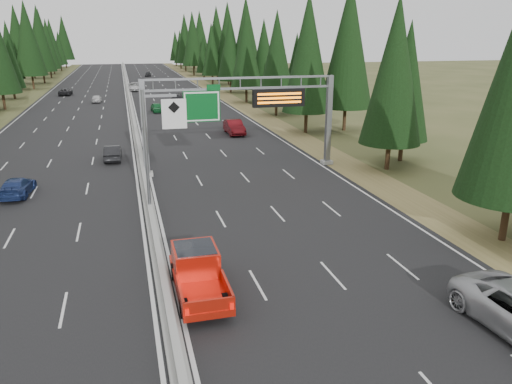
# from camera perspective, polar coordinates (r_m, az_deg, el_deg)

# --- Properties ---
(road) EXTENTS (32.00, 260.00, 0.08)m
(road) POSITION_cam_1_polar(r_m,az_deg,el_deg) (86.27, -14.16, 9.57)
(road) COLOR black
(road) RESTS_ON ground
(shoulder_right) EXTENTS (3.60, 260.00, 0.06)m
(shoulder_right) POSITION_cam_1_polar(r_m,az_deg,el_deg) (88.32, -2.38, 10.24)
(shoulder_right) COLOR olive
(shoulder_right) RESTS_ON ground
(shoulder_left) EXTENTS (3.60, 260.00, 0.06)m
(shoulder_left) POSITION_cam_1_polar(r_m,az_deg,el_deg) (87.86, -25.95, 8.48)
(shoulder_left) COLOR #3D4620
(shoulder_left) RESTS_ON ground
(median_barrier) EXTENTS (0.70, 260.00, 0.85)m
(median_barrier) POSITION_cam_1_polar(r_m,az_deg,el_deg) (86.22, -14.18, 9.81)
(median_barrier) COLOR gray
(median_barrier) RESTS_ON road
(sign_gantry) EXTENTS (16.75, 0.98, 7.80)m
(sign_gantry) POSITION_cam_1_polar(r_m,az_deg,el_deg) (42.07, -0.88, 9.47)
(sign_gantry) COLOR slate
(sign_gantry) RESTS_ON road
(hov_sign_pole) EXTENTS (2.80, 0.50, 8.00)m
(hov_sign_pole) POSITION_cam_1_polar(r_m,az_deg,el_deg) (31.22, -11.41, 5.30)
(hov_sign_pole) COLOR slate
(hov_sign_pole) RESTS_ON road
(tree_row_right) EXTENTS (11.90, 243.35, 18.97)m
(tree_row_right) POSITION_cam_1_polar(r_m,az_deg,el_deg) (87.64, 0.52, 16.27)
(tree_row_right) COLOR black
(tree_row_right) RESTS_ON ground
(red_pickup) EXTENTS (2.07, 5.79, 1.89)m
(red_pickup) POSITION_cam_1_polar(r_m,az_deg,el_deg) (22.82, -6.77, -8.64)
(red_pickup) COLOR black
(red_pickup) RESTS_ON road
(car_ahead_green) EXTENTS (1.90, 4.05, 1.34)m
(car_ahead_green) POSITION_cam_1_polar(r_m,az_deg,el_deg) (77.56, -11.25, 9.46)
(car_ahead_green) COLOR #16602C
(car_ahead_green) RESTS_ON road
(car_ahead_dkred) EXTENTS (1.77, 4.98, 1.64)m
(car_ahead_dkred) POSITION_cam_1_polar(r_m,az_deg,el_deg) (58.71, -2.50, 7.43)
(car_ahead_dkred) COLOR #620E13
(car_ahead_dkred) RESTS_ON road
(car_ahead_dkgrey) EXTENTS (2.75, 5.75, 1.62)m
(car_ahead_dkgrey) POSITION_cam_1_polar(r_m,az_deg,el_deg) (85.74, -8.94, 10.41)
(car_ahead_dkgrey) COLOR black
(car_ahead_dkgrey) RESTS_ON road
(car_ahead_white) EXTENTS (2.99, 6.01, 1.64)m
(car_ahead_white) POSITION_cam_1_polar(r_m,az_deg,el_deg) (109.34, -13.68, 11.62)
(car_ahead_white) COLOR silver
(car_ahead_white) RESTS_ON road
(car_ahead_far) EXTENTS (1.90, 3.94, 1.30)m
(car_ahead_far) POSITION_cam_1_polar(r_m,az_deg,el_deg) (147.11, -12.25, 13.03)
(car_ahead_far) COLOR black
(car_ahead_far) RESTS_ON road
(car_onc_near) EXTENTS (1.59, 4.23, 1.38)m
(car_onc_near) POSITION_cam_1_polar(r_m,az_deg,el_deg) (48.03, -16.05, 4.34)
(car_onc_near) COLOR black
(car_onc_near) RESTS_ON road
(car_onc_blue) EXTENTS (2.18, 4.66, 1.32)m
(car_onc_blue) POSITION_cam_1_polar(r_m,az_deg,el_deg) (39.72, -25.64, 0.55)
(car_onc_blue) COLOR navy
(car_onc_blue) RESTS_ON road
(car_onc_white) EXTENTS (1.74, 3.90, 1.30)m
(car_onc_white) POSITION_cam_1_polar(r_m,az_deg,el_deg) (91.47, -17.74, 10.13)
(car_onc_white) COLOR silver
(car_onc_white) RESTS_ON road
(car_onc_far) EXTENTS (2.42, 4.84, 1.32)m
(car_onc_far) POSITION_cam_1_polar(r_m,az_deg,el_deg) (104.62, -20.95, 10.65)
(car_onc_far) COLOR black
(car_onc_far) RESTS_ON road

